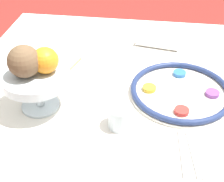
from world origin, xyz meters
TOP-DOWN VIEW (x-y plane):
  - dining_table at (0.00, 0.00)m, footprint 1.35×1.10m
  - seder_plate at (-0.13, 0.05)m, footprint 0.35×0.35m
  - fruit_stand at (0.34, 0.18)m, footprint 0.21×0.21m
  - orange_fruit at (0.30, 0.16)m, footprint 0.08×0.08m
  - coconut at (0.36, 0.19)m, footprint 0.10×0.10m
  - bread_plate at (0.32, -0.09)m, footprint 0.18×0.18m
  - napkin_roll at (-0.04, -0.28)m, footprint 0.19×0.07m
  - cup_mid at (0.06, 0.23)m, footprint 0.08×0.08m
  - fork_left at (-0.16, 0.32)m, footprint 0.04×0.17m
  - fork_right at (-0.13, 0.32)m, footprint 0.03×0.17m
  - spoon at (-0.02, -0.32)m, footprint 0.16×0.03m

SIDE VIEW (x-z plane):
  - dining_table at x=0.00m, z-range 0.00..0.75m
  - fork_left at x=-0.16m, z-range 0.75..0.75m
  - fork_right at x=-0.13m, z-range 0.75..0.75m
  - spoon at x=-0.02m, z-range 0.75..0.75m
  - bread_plate at x=0.32m, z-range 0.74..0.76m
  - seder_plate at x=-0.13m, z-range 0.75..0.78m
  - napkin_roll at x=-0.04m, z-range 0.75..0.78m
  - cup_mid at x=0.06m, z-range 0.75..0.82m
  - fruit_stand at x=0.34m, z-range 0.78..0.92m
  - orange_fruit at x=0.30m, z-range 0.88..0.96m
  - coconut at x=0.36m, z-range 0.88..0.98m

